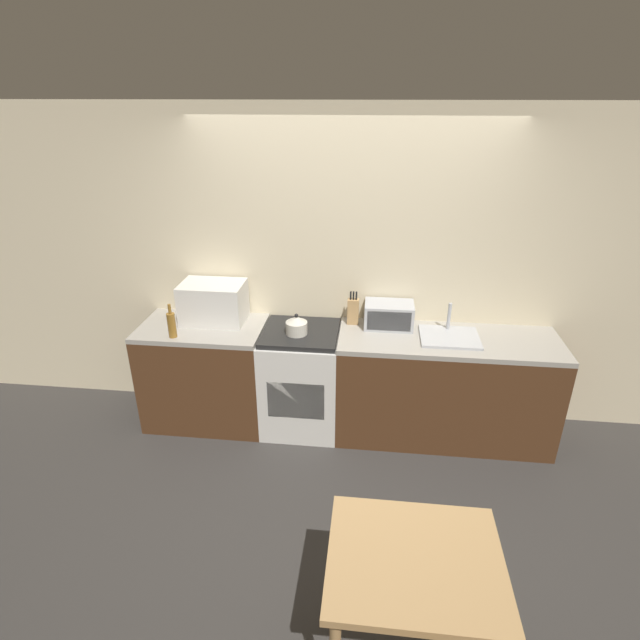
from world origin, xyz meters
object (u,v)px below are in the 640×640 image
(toaster_oven, at_px, (389,315))
(bottle, at_px, (172,324))
(microwave, at_px, (213,302))
(stove_range, at_px, (301,379))
(dining_table, at_px, (414,575))
(kettle, at_px, (297,325))

(toaster_oven, bearing_deg, bottle, -167.30)
(microwave, height_order, toaster_oven, microwave)
(stove_range, distance_m, dining_table, 2.11)
(microwave, relative_size, bottle, 1.86)
(microwave, distance_m, bottle, 0.41)
(dining_table, bearing_deg, kettle, 113.84)
(stove_range, xyz_separation_m, dining_table, (0.81, -1.94, 0.18))
(microwave, bearing_deg, kettle, -12.88)
(microwave, relative_size, dining_table, 0.65)
(bottle, relative_size, toaster_oven, 0.70)
(stove_range, xyz_separation_m, bottle, (-0.98, -0.22, 0.56))
(microwave, xyz_separation_m, toaster_oven, (1.45, 0.05, -0.06))
(stove_range, height_order, microwave, microwave)
(dining_table, bearing_deg, toaster_oven, 92.97)
(dining_table, bearing_deg, microwave, 127.13)
(stove_range, bearing_deg, dining_table, -67.27)
(toaster_oven, xyz_separation_m, dining_table, (0.11, -2.10, -0.37))
(stove_range, relative_size, dining_table, 1.13)
(bottle, height_order, dining_table, bottle)
(stove_range, relative_size, kettle, 5.22)
(kettle, bearing_deg, microwave, 167.12)
(kettle, distance_m, microwave, 0.74)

